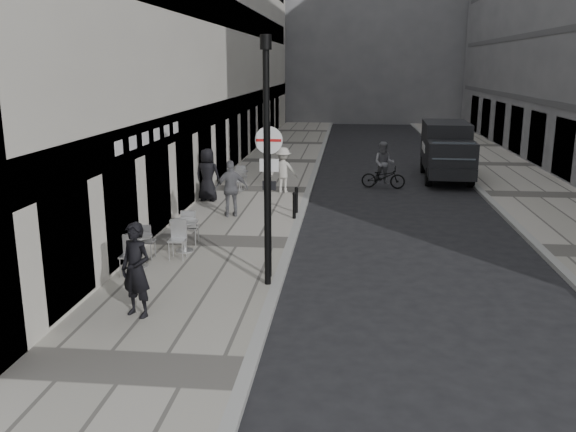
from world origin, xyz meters
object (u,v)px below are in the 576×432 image
(sign_post, at_px, (269,179))
(walking_man, at_px, (136,270))
(cyclist, at_px, (384,170))
(panel_van, at_px, (447,148))
(lamppost, at_px, (267,151))

(sign_post, bearing_deg, walking_man, -131.46)
(walking_man, bearing_deg, cyclist, 92.10)
(panel_van, bearing_deg, cyclist, -137.18)
(panel_van, bearing_deg, lamppost, -109.99)
(cyclist, bearing_deg, walking_man, -104.00)
(lamppost, distance_m, panel_van, 16.15)
(walking_man, relative_size, panel_van, 0.36)
(sign_post, relative_size, cyclist, 1.88)
(lamppost, bearing_deg, panel_van, 67.24)
(walking_man, xyz_separation_m, sign_post, (2.35, 2.60, 1.40))
(walking_man, distance_m, panel_van, 18.93)
(panel_van, relative_size, cyclist, 2.78)
(cyclist, bearing_deg, panel_van, 47.44)
(walking_man, xyz_separation_m, panel_van, (8.58, 16.88, 0.33))
(sign_post, distance_m, panel_van, 15.61)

